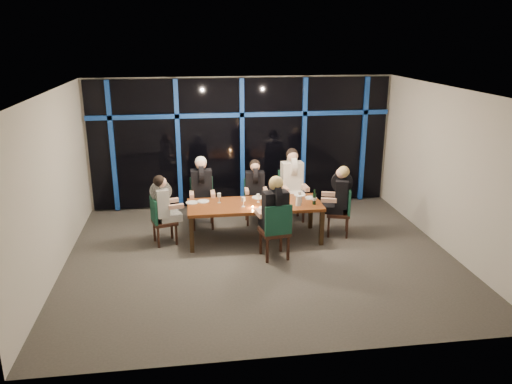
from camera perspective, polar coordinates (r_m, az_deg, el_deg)
The scene contains 29 objects.
room at distance 8.59m, azimuth 0.56°, elevation 5.00°, with size 7.04×7.00×3.02m.
window_wall at distance 11.53m, azimuth -1.57°, elevation 5.86°, with size 6.86×0.43×2.94m.
dining_table at distance 9.72m, azimuth -0.16°, elevation -1.71°, with size 2.60×1.00×0.75m.
chair_far_left at distance 10.54m, azimuth -6.19°, elevation -0.87°, with size 0.48×0.48×1.03m.
chair_far_mid at distance 10.72m, azimuth -0.15°, elevation -0.71°, with size 0.45×0.45×0.95m.
chair_far_right at distance 10.89m, azimuth 3.99°, elevation -0.03°, with size 0.54×0.54×1.09m.
chair_end_left at distance 9.75m, azimuth -10.91°, elevation -2.97°, with size 0.54×0.54×0.94m.
chair_end_right at distance 10.15m, azimuth 9.90°, elevation -1.95°, with size 0.56×0.56×0.98m.
chair_near_mid at distance 8.91m, azimuth 2.31°, elevation -4.20°, with size 0.56×0.56×1.06m.
diner_far_left at distance 10.33m, azimuth -6.24°, elevation 1.13°, with size 0.51×0.64×1.01m.
diner_far_mid at distance 10.53m, azimuth -0.11°, elevation 1.10°, with size 0.48×0.60×0.92m.
diner_far_right at distance 10.68m, azimuth 4.18°, elevation 2.01°, with size 0.56×0.69×1.06m.
diner_end_left at distance 9.64m, azimuth -10.58°, elevation -0.83°, with size 0.64×0.54×0.92m.
diner_end_right at distance 10.02m, azimuth 9.54°, elevation 0.17°, with size 0.66×0.57×0.95m.
diner_near_mid at distance 8.84m, azimuth 2.16°, elevation -1.48°, with size 0.57×0.70×1.03m.
plate_far_left at distance 9.86m, azimuth -6.06°, elevation -1.07°, with size 0.24×0.24×0.01m, color white.
plate_far_mid at distance 10.04m, azimuth 0.22°, elevation -0.63°, with size 0.24×0.24×0.01m, color white.
plate_far_right at distance 10.24m, azimuth 5.02°, elevation -0.32°, with size 0.24×0.24×0.01m, color white.
plate_end_left at distance 9.82m, azimuth -7.33°, elevation -1.20°, with size 0.24×0.24×0.01m, color white.
plate_end_right at distance 10.08m, azimuth 6.29°, elevation -0.66°, with size 0.24×0.24×0.01m, color white.
plate_near_mid at distance 9.43m, azimuth 1.04°, elevation -1.85°, with size 0.24×0.24×0.01m, color white.
wine_bottle at distance 9.69m, azimuth 6.68°, elevation -0.76°, with size 0.07×0.07×0.30m.
water_pitcher at distance 9.60m, azimuth 4.88°, elevation -0.99°, with size 0.12×0.11×0.19m.
tea_light at distance 9.46m, azimuth -0.37°, elevation -1.75°, with size 0.05×0.05×0.03m, color #F39849.
wine_glass_a at distance 9.49m, azimuth -1.45°, elevation -0.89°, with size 0.07×0.07×0.19m.
wine_glass_b at distance 9.74m, azimuth 0.25°, elevation -0.49°, with size 0.06×0.06×0.17m.
wine_glass_c at distance 9.76m, azimuth 2.56°, elevation -0.37°, with size 0.07×0.07×0.19m.
wine_glass_d at distance 9.73m, azimuth -4.25°, elevation -0.44°, with size 0.08×0.08×0.19m.
wine_glass_e at distance 9.97m, azimuth 5.00°, elevation -0.18°, with size 0.06×0.06×0.16m.
Camera 1 is at (-1.25, -8.29, 3.91)m, focal length 35.00 mm.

